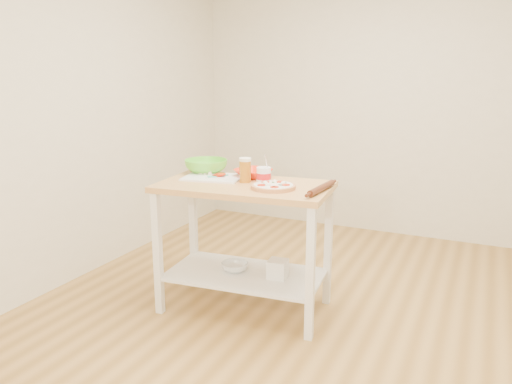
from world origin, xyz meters
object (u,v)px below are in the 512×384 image
at_px(prep_island, 245,220).
at_px(cutting_board, 213,177).
at_px(green_bowl, 206,166).
at_px(beer_pint, 245,170).
at_px(shelf_glass_bowl, 235,267).
at_px(shelf_bin, 278,269).
at_px(yogurt_tub, 264,176).
at_px(knife, 205,171).
at_px(spatula, 217,176).
at_px(orange_bowl, 253,173).
at_px(pizza, 273,186).
at_px(rolling_pin, 321,188).

bearing_deg(prep_island, cutting_board, 165.71).
xyz_separation_m(green_bowl, beer_pint, (0.40, -0.16, 0.03)).
relative_size(beer_pint, shelf_glass_bowl, 0.87).
xyz_separation_m(cutting_board, shelf_bin, (0.52, -0.05, -0.58)).
relative_size(beer_pint, yogurt_tub, 0.80).
distance_m(knife, green_bowl, 0.03).
bearing_deg(spatula, knife, 107.82).
distance_m(cutting_board, knife, 0.20).
bearing_deg(knife, green_bowl, 68.34).
height_order(spatula, shelf_bin, spatula).
xyz_separation_m(beer_pint, shelf_bin, (0.26, -0.03, -0.66)).
distance_m(beer_pint, shelf_bin, 0.71).
distance_m(knife, orange_bowl, 0.39).
xyz_separation_m(pizza, beer_pint, (-0.25, 0.09, 0.07)).
bearing_deg(knife, cutting_board, -34.33).
distance_m(pizza, yogurt_tub, 0.14).
xyz_separation_m(green_bowl, shelf_glass_bowl, (0.34, -0.21, -0.66)).
xyz_separation_m(spatula, shelf_glass_bowl, (0.17, -0.07, -0.63)).
height_order(pizza, rolling_pin, pizza).
relative_size(knife, shelf_glass_bowl, 1.43).
distance_m(beer_pint, shelf_glass_bowl, 0.70).
bearing_deg(green_bowl, pizza, -21.36).
distance_m(cutting_board, spatula, 0.03).
height_order(pizza, knife, pizza).
distance_m(cutting_board, shelf_bin, 0.78).
bearing_deg(green_bowl, shelf_glass_bowl, -31.36).
height_order(pizza, spatula, pizza).
relative_size(spatula, knife, 0.47).
distance_m(knife, yogurt_tub, 0.58).
xyz_separation_m(pizza, knife, (-0.66, 0.25, 0.00)).
bearing_deg(orange_bowl, beer_pint, -83.39).
height_order(yogurt_tub, shelf_glass_bowl, yogurt_tub).
bearing_deg(shelf_glass_bowl, knife, 149.94).
bearing_deg(shelf_glass_bowl, prep_island, -4.03).
xyz_separation_m(knife, shelf_bin, (0.66, -0.18, -0.59)).
relative_size(pizza, green_bowl, 0.91).
distance_m(pizza, orange_bowl, 0.37).
bearing_deg(yogurt_tub, prep_island, -163.79).
relative_size(prep_island, shelf_bin, 9.56).
bearing_deg(prep_island, shelf_bin, 6.21).
bearing_deg(cutting_board, rolling_pin, -15.39).
bearing_deg(cutting_board, knife, 126.73).
distance_m(green_bowl, beer_pint, 0.44).
distance_m(spatula, rolling_pin, 0.79).
relative_size(pizza, beer_pint, 1.74).
relative_size(yogurt_tub, rolling_pin, 0.58).
bearing_deg(knife, orange_bowl, 9.67).
xyz_separation_m(beer_pint, yogurt_tub, (0.14, -0.01, -0.03)).
distance_m(yogurt_tub, shelf_glass_bowl, 0.70).
distance_m(green_bowl, shelf_bin, 0.93).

